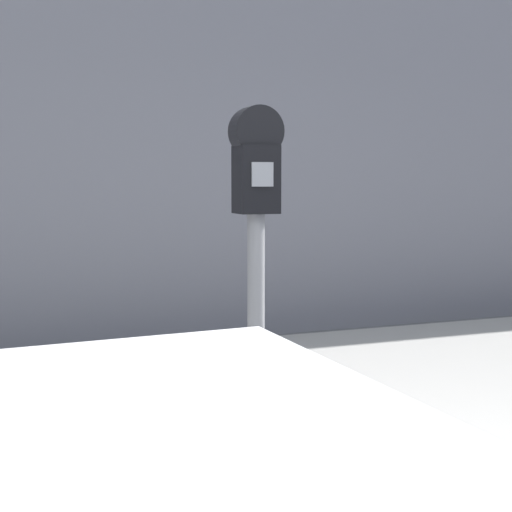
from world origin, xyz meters
The scene contains 3 objects.
sidewalk centered at (0.00, 2.20, 0.07)m, with size 24.00×2.80×0.13m.
building_facade centered at (0.00, 4.37, 2.91)m, with size 24.00×0.30×5.82m.
parking_meter centered at (-0.57, 1.16, 1.22)m, with size 0.21×0.15×1.57m.
Camera 1 is at (-1.60, -1.68, 1.40)m, focal length 50.00 mm.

